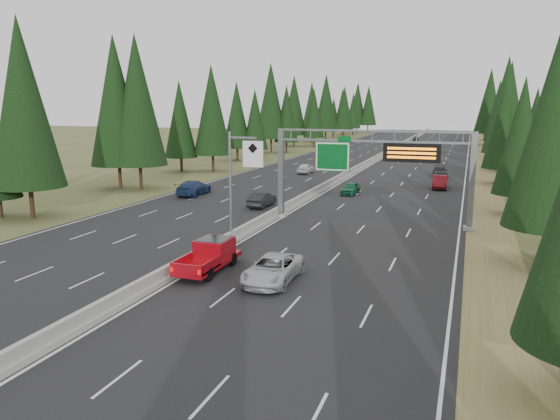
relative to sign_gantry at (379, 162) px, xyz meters
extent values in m
cube|color=black|center=(-8.92, 45.12, -5.23)|extent=(32.00, 260.00, 0.08)
cube|color=olive|center=(8.88, 45.12, -5.24)|extent=(3.60, 260.00, 0.06)
cube|color=#485427|center=(-26.72, 45.12, -5.24)|extent=(3.60, 260.00, 0.06)
cube|color=gray|center=(-8.92, 45.12, -5.04)|extent=(0.70, 260.00, 0.30)
cube|color=gray|center=(-8.92, 45.12, -4.64)|extent=(0.30, 260.00, 0.60)
cube|color=slate|center=(-8.57, 0.12, -1.29)|extent=(0.45, 0.45, 7.80)
cube|color=gray|center=(-8.57, 0.12, -5.04)|extent=(0.90, 0.90, 0.30)
cube|color=slate|center=(7.28, 0.12, -1.29)|extent=(0.45, 0.45, 7.80)
cube|color=gray|center=(7.28, 0.12, -5.04)|extent=(0.90, 0.90, 0.30)
cube|color=slate|center=(-0.64, 0.12, 2.53)|extent=(15.85, 0.35, 0.16)
cube|color=slate|center=(-0.64, 0.12, 1.69)|extent=(15.85, 0.35, 0.16)
cube|color=#054C19|center=(-3.92, -0.13, 0.36)|extent=(3.00, 0.10, 2.50)
cube|color=silver|center=(-3.92, -0.19, 0.36)|extent=(2.85, 0.02, 2.35)
cube|color=#054C19|center=(-2.92, -0.13, 1.86)|extent=(1.10, 0.10, 0.45)
cube|color=black|center=(2.58, -0.18, 0.86)|extent=(4.50, 0.40, 1.50)
cube|color=orange|center=(2.58, -0.40, 1.21)|extent=(3.80, 0.02, 0.18)
cube|color=orange|center=(2.58, -0.40, 0.86)|extent=(3.80, 0.02, 0.18)
cube|color=orange|center=(2.58, -0.40, 0.51)|extent=(3.80, 0.02, 0.18)
cylinder|color=slate|center=(-8.92, -9.88, -1.19)|extent=(0.20, 0.20, 8.00)
cube|color=gray|center=(-8.92, -9.88, -5.09)|extent=(0.50, 0.50, 0.20)
cube|color=slate|center=(-7.92, -9.88, 2.41)|extent=(2.00, 0.15, 0.15)
cube|color=silver|center=(-7.12, -10.00, 1.31)|extent=(1.50, 0.06, 1.80)
cylinder|color=black|center=(11.84, -8.30, -4.02)|extent=(0.40, 0.40, 2.49)
cone|color=black|center=(11.84, -8.30, 3.75)|extent=(5.60, 5.60, 13.06)
cylinder|color=black|center=(11.20, 8.07, -4.28)|extent=(0.40, 0.40, 1.98)
cone|color=black|center=(11.20, 8.07, 1.92)|extent=(4.46, 4.46, 10.42)
cylinder|color=black|center=(15.10, 11.36, -3.96)|extent=(0.40, 0.40, 2.61)
cylinder|color=black|center=(10.68, 28.58, -4.23)|extent=(0.40, 0.40, 2.07)
cone|color=black|center=(10.68, 28.58, 2.24)|extent=(4.66, 4.66, 10.87)
cylinder|color=black|center=(15.88, 27.58, -4.11)|extent=(0.40, 0.40, 2.32)
cone|color=black|center=(15.88, 27.58, 3.13)|extent=(5.21, 5.21, 12.17)
cylinder|color=black|center=(11.57, 43.98, -3.91)|extent=(0.40, 0.40, 2.72)
cone|color=black|center=(11.57, 43.98, 4.59)|extent=(6.12, 6.12, 14.27)
cylinder|color=black|center=(15.91, 45.65, -4.27)|extent=(0.40, 0.40, 1.99)
cone|color=black|center=(15.91, 45.65, 1.95)|extent=(4.48, 4.48, 10.45)
cylinder|color=black|center=(11.37, 64.69, -4.30)|extent=(0.40, 0.40, 1.93)
cone|color=black|center=(11.37, 64.69, 1.74)|extent=(4.35, 4.35, 10.15)
cylinder|color=black|center=(14.90, 63.81, -4.38)|extent=(0.40, 0.40, 1.78)
cone|color=black|center=(14.90, 63.81, 1.18)|extent=(4.01, 4.01, 9.35)
cylinder|color=black|center=(11.98, 78.98, -4.07)|extent=(0.40, 0.40, 2.40)
cone|color=black|center=(11.98, 78.98, 3.42)|extent=(5.39, 5.39, 12.58)
cylinder|color=black|center=(14.16, 82.40, -3.75)|extent=(0.40, 0.40, 3.04)
cone|color=black|center=(14.16, 82.40, 5.74)|extent=(6.84, 6.84, 15.95)
cylinder|color=black|center=(10.63, 99.44, -3.78)|extent=(0.40, 0.40, 2.98)
cone|color=black|center=(10.63, 99.44, 5.53)|extent=(6.70, 6.70, 15.64)
cylinder|color=black|center=(14.14, 99.48, -4.13)|extent=(0.40, 0.40, 2.28)
cone|color=black|center=(14.14, 99.48, 3.00)|extent=(5.13, 5.13, 11.97)
cylinder|color=black|center=(10.41, 118.50, -4.00)|extent=(0.40, 0.40, 2.53)
cone|color=black|center=(10.41, 118.50, 3.90)|extent=(5.69, 5.69, 13.29)
cylinder|color=black|center=(15.37, 116.39, -4.32)|extent=(0.40, 0.40, 1.90)
cone|color=black|center=(15.37, 116.39, 1.60)|extent=(4.26, 4.26, 9.95)
cylinder|color=black|center=(11.87, 133.48, -4.25)|extent=(0.40, 0.40, 2.04)
cone|color=black|center=(11.87, 133.48, 2.13)|extent=(4.59, 4.59, 10.72)
cylinder|color=black|center=(14.30, 133.53, -3.98)|extent=(0.40, 0.40, 2.58)
cone|color=black|center=(14.30, 133.53, 4.08)|extent=(5.80, 5.80, 13.54)
cylinder|color=black|center=(10.59, 153.97, -4.31)|extent=(0.40, 0.40, 1.92)
cone|color=black|center=(10.59, 153.97, 1.68)|extent=(4.31, 4.31, 10.06)
cylinder|color=black|center=(14.18, 153.04, -4.13)|extent=(0.40, 0.40, 2.28)
cone|color=black|center=(14.18, 153.04, 3.01)|extent=(5.14, 5.14, 11.99)
cylinder|color=black|center=(-29.45, -7.19, -3.88)|extent=(0.40, 0.40, 2.78)
cone|color=black|center=(-29.45, -7.19, 4.82)|extent=(6.26, 6.26, 14.61)
cylinder|color=black|center=(-32.31, -7.99, -4.38)|extent=(0.40, 0.40, 1.78)
cylinder|color=black|center=(-29.82, 10.45, -3.83)|extent=(0.40, 0.40, 2.87)
cone|color=black|center=(-29.82, 10.45, 5.14)|extent=(6.46, 6.46, 15.08)
cylinder|color=black|center=(-32.27, 9.80, -3.84)|extent=(0.40, 0.40, 2.86)
cone|color=black|center=(-32.27, 9.80, 5.10)|extent=(6.44, 6.44, 15.02)
cylinder|color=black|center=(-29.50, 29.16, -4.01)|extent=(0.40, 0.40, 2.52)
cone|color=black|center=(-29.50, 29.16, 3.86)|extent=(5.66, 5.66, 13.22)
cylinder|color=black|center=(-33.77, 27.19, -4.19)|extent=(0.40, 0.40, 2.15)
cone|color=black|center=(-33.77, 27.19, 2.53)|extent=(4.84, 4.84, 11.29)
cylinder|color=black|center=(-29.48, 46.29, -4.25)|extent=(0.40, 0.40, 2.03)
cone|color=black|center=(-29.48, 46.29, 2.09)|extent=(4.57, 4.57, 10.66)
cylinder|color=black|center=(-32.61, 45.39, -4.15)|extent=(0.40, 0.40, 2.23)
cone|color=black|center=(-32.61, 45.39, 2.83)|extent=(5.03, 5.03, 11.73)
cylinder|color=black|center=(-29.37, 63.49, -4.16)|extent=(0.40, 0.40, 2.22)
cone|color=black|center=(-29.37, 63.49, 2.80)|extent=(5.01, 5.01, 11.68)
cylinder|color=black|center=(-32.42, 62.45, -3.80)|extent=(0.40, 0.40, 2.94)
cone|color=black|center=(-32.42, 62.45, 5.37)|extent=(6.61, 6.61, 15.41)
cylinder|color=black|center=(-28.40, 80.87, -4.17)|extent=(0.40, 0.40, 2.19)
cone|color=black|center=(-28.40, 80.87, 2.67)|extent=(4.93, 4.93, 11.50)
cylinder|color=black|center=(-33.39, 81.07, -3.93)|extent=(0.40, 0.40, 2.68)
cone|color=black|center=(-33.39, 81.07, 4.46)|extent=(6.04, 6.04, 14.08)
cylinder|color=black|center=(-29.79, 97.41, -3.85)|extent=(0.40, 0.40, 2.85)
cone|color=black|center=(-29.79, 97.41, 5.05)|extent=(6.40, 6.40, 14.94)
cylinder|color=black|center=(-33.70, 97.39, -4.01)|extent=(0.40, 0.40, 2.53)
cone|color=black|center=(-33.70, 97.39, 3.89)|extent=(5.68, 5.68, 13.26)
cylinder|color=black|center=(-28.98, 115.97, -4.04)|extent=(0.40, 0.40, 2.45)
cone|color=black|center=(-28.98, 115.97, 3.62)|extent=(5.51, 5.51, 12.87)
cylinder|color=black|center=(-32.59, 117.52, -4.31)|extent=(0.40, 0.40, 1.91)
cone|color=black|center=(-32.59, 117.52, 1.66)|extent=(4.30, 4.30, 10.03)
cylinder|color=black|center=(-29.84, 133.07, -4.18)|extent=(0.40, 0.40, 2.18)
cone|color=black|center=(-29.84, 133.07, 2.64)|extent=(4.91, 4.91, 11.46)
cylinder|color=black|center=(-33.87, 135.06, -4.04)|extent=(0.40, 0.40, 2.45)
cone|color=black|center=(-33.87, 135.06, 3.63)|extent=(5.52, 5.52, 12.88)
cylinder|color=black|center=(-28.10, 150.62, -3.94)|extent=(0.40, 0.40, 2.65)
cone|color=black|center=(-28.10, 150.62, 4.35)|extent=(5.97, 5.97, 13.93)
cylinder|color=black|center=(-32.08, 151.08, -3.85)|extent=(0.40, 0.40, 2.84)
cone|color=black|center=(-32.08, 151.08, 5.02)|extent=(6.39, 6.39, 14.90)
imported|color=#B6B6BB|center=(-3.10, -17.07, -4.45)|extent=(2.51, 5.33, 1.48)
cylinder|color=black|center=(-8.26, -18.24, -4.79)|extent=(0.30, 0.80, 0.80)
cylinder|color=black|center=(-6.57, -18.24, -4.79)|extent=(0.30, 0.80, 0.80)
cylinder|color=black|center=(-8.26, -14.95, -4.79)|extent=(0.30, 0.80, 0.80)
cylinder|color=black|center=(-6.57, -14.95, -4.79)|extent=(0.30, 0.80, 0.80)
cube|color=#A00914|center=(-7.42, -16.55, -4.64)|extent=(2.00, 5.59, 0.30)
cube|color=#A00914|center=(-7.42, -15.65, -3.94)|extent=(1.90, 2.20, 1.10)
cube|color=black|center=(-7.42, -15.65, -3.64)|extent=(1.70, 1.90, 0.55)
cube|color=#A00914|center=(-8.36, -18.04, -4.29)|extent=(0.10, 2.40, 0.60)
cube|color=#A00914|center=(-6.47, -18.04, -4.29)|extent=(0.10, 2.40, 0.60)
cube|color=#A00914|center=(-7.42, -19.24, -4.29)|extent=(2.00, 0.10, 0.60)
imported|color=#145B3A|center=(-5.39, 14.59, -4.52)|extent=(1.67, 3.96, 1.34)
imported|color=maroon|center=(3.78, 22.15, -4.41)|extent=(1.83, 4.78, 1.55)
imported|color=black|center=(3.23, 33.39, -4.49)|extent=(2.36, 4.96, 1.40)
imported|color=silver|center=(-1.18, 86.40, -4.50)|extent=(2.30, 4.99, 1.39)
imported|color=black|center=(-7.42, 109.15, -4.55)|extent=(1.70, 3.81, 1.27)
imported|color=black|center=(-11.96, 4.16, -4.48)|extent=(1.56, 4.34, 1.42)
imported|color=navy|center=(-21.60, 8.20, -4.38)|extent=(2.63, 5.74, 1.63)
imported|color=silver|center=(-15.43, 30.82, -4.45)|extent=(1.77, 4.35, 1.48)
imported|color=black|center=(-23.42, 78.50, -4.50)|extent=(2.31, 4.95, 1.37)
camera|label=1|loc=(7.02, -44.83, 4.68)|focal=35.00mm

